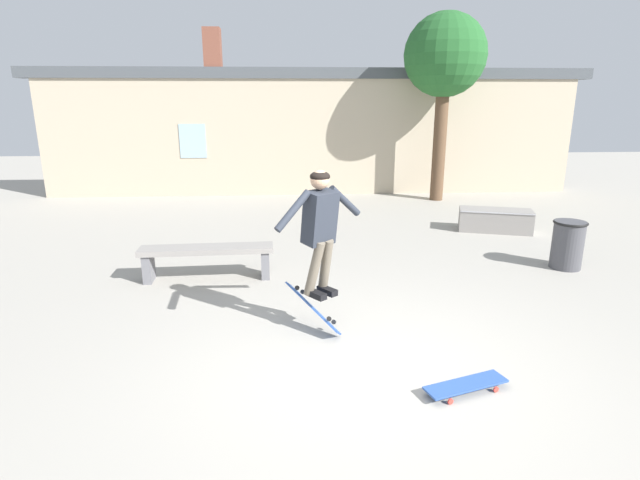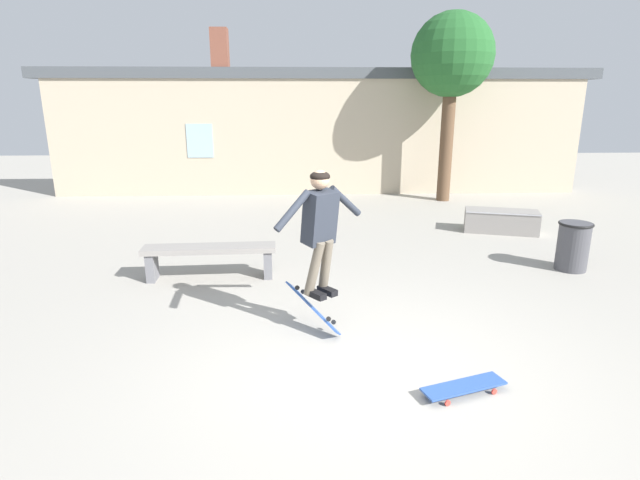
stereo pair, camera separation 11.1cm
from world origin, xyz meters
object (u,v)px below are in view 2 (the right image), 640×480
tree_right (452,58)px  park_bench (210,254)px  skate_ledge (501,221)px  skater (320,223)px  skateboard_resting (464,386)px  skateboard_flipping (313,308)px  trash_bin (573,245)px

tree_right → park_bench: 8.37m
park_bench → skate_ledge: size_ratio=1.30×
skater → park_bench: bearing=-177.4°
tree_right → skateboard_resting: bearing=-104.7°
skateboard_resting → skate_ledge: bearing=-132.9°
park_bench → skateboard_flipping: 2.35m
tree_right → skater: tree_right is taller
tree_right → park_bench: (-5.17, -5.76, -3.19)m
park_bench → skater: size_ratio=1.37×
skate_ledge → trash_bin: bearing=-68.1°
trash_bin → park_bench: bearing=-178.5°
skateboard_flipping → skateboard_resting: (1.34, -1.35, -0.22)m
skater → skateboard_resting: 2.23m
skate_ledge → skateboard_resting: (-2.59, -5.64, -0.16)m
park_bench → skate_ledge: 5.95m
skate_ledge → skater: (-3.85, -4.27, 1.06)m
tree_right → trash_bin: size_ratio=6.12×
park_bench → skateboard_flipping: (1.48, -1.83, -0.09)m
park_bench → skateboard_resting: (2.82, -3.18, -0.31)m
tree_right → skateboard_flipping: 9.05m
trash_bin → skater: bearing=-154.2°
skater → skateboard_resting: (1.26, -1.37, -1.22)m
skate_ledge → skater: size_ratio=1.06×
park_bench → skateboard_flipping: skateboard_flipping is taller
park_bench → trash_bin: size_ratio=2.58×
skateboard_flipping → skate_ledge: bearing=92.0°
trash_bin → skateboard_resting: trash_bin is taller
trash_bin → skateboard_flipping: bearing=-154.5°
skater → tree_right: bearing=116.3°
skate_ledge → skateboard_resting: skate_ledge is taller
tree_right → park_bench: tree_right is taller
trash_bin → skater: 4.59m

